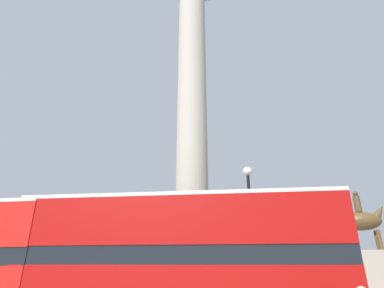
{
  "coord_description": "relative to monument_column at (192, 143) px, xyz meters",
  "views": [
    {
      "loc": [
        3.59,
        -16.05,
        2.24
      ],
      "look_at": [
        0.0,
        0.0,
        8.79
      ],
      "focal_mm": 28.0,
      "sensor_mm": 36.0,
      "label": 1
    }
  ],
  "objects": [
    {
      "name": "street_lamp",
      "position": [
        3.17,
        -1.78,
        -4.94
      ],
      "size": [
        0.46,
        0.46,
        6.61
      ],
      "color": "black",
      "rests_on": "ground_plane"
    },
    {
      "name": "monument_column",
      "position": [
        0.0,
        0.0,
        0.0
      ],
      "size": [
        5.04,
        5.04,
        23.28
      ],
      "color": "#ADA593",
      "rests_on": "ground_plane"
    },
    {
      "name": "equestrian_statue",
      "position": [
        9.01,
        2.47,
        -7.13
      ],
      "size": [
        3.83,
        2.92,
        6.05
      ],
      "rotation": [
        0.0,
        0.0,
        -0.11
      ],
      "color": "#ADA593",
      "rests_on": "ground_plane"
    },
    {
      "name": "bus_a",
      "position": [
        0.9,
        -5.85,
        -6.42
      ],
      "size": [
        10.61,
        3.55,
        4.34
      ],
      "rotation": [
        0.0,
        0.0,
        0.09
      ],
      "color": "#A80F0C",
      "rests_on": "ground_plane"
    }
  ]
}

